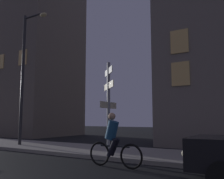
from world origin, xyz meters
The scene contains 5 objects.
sidewalk_kerb centered at (0.00, 6.58, 0.07)m, with size 40.00×3.21×0.14m, color gray.
signpost centered at (0.91, 5.53, 2.14)m, with size 1.08×1.12×3.45m.
street_lamp centered at (-4.57, 6.10, 4.14)m, with size 1.69×0.28×6.84m.
cyclist centered at (1.97, 4.11, 0.75)m, with size 1.82×0.33×1.61m.
building_left_block centered at (-13.89, 13.04, 9.86)m, with size 11.21×6.20×19.73m.
Camera 1 is at (5.80, -2.29, 1.41)m, focal length 39.22 mm.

